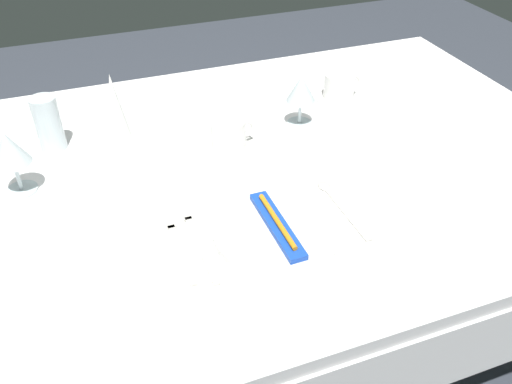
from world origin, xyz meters
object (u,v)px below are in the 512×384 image
object	(u,v)px
toothbrush_package	(277,224)
fork_outer	(198,240)
spoon_soup	(337,202)
drink_tumbler	(49,127)
fork_inner	(178,245)
napkin_folded	(115,107)
wine_glass_left	(301,91)
dinner_plate	(277,231)
wine_glass_centre	(9,151)
coffee_cup_right	(229,133)
coffee_cup_left	(340,86)

from	to	relation	value
toothbrush_package	fork_outer	distance (m)	0.16
spoon_soup	drink_tumbler	distance (m)	0.71
fork_inner	napkin_folded	bearing A→B (deg)	95.64
fork_inner	spoon_soup	bearing A→B (deg)	2.53
wine_glass_left	drink_tumbler	world-z (taller)	wine_glass_left
dinner_plate	wine_glass_centre	xyz separation A→B (m)	(-0.47, 0.33, 0.10)
toothbrush_package	napkin_folded	distance (m)	0.53
wine_glass_left	napkin_folded	xyz separation A→B (m)	(-0.46, 0.09, -0.01)
wine_glass_left	wine_glass_centre	bearing A→B (deg)	-175.33
coffee_cup_right	fork_outer	bearing A→B (deg)	-118.44
wine_glass_centre	drink_tumbler	xyz separation A→B (m)	(0.08, 0.16, -0.04)
dinner_plate	wine_glass_left	world-z (taller)	wine_glass_left
spoon_soup	wine_glass_left	size ratio (longest dim) A/B	1.53
spoon_soup	napkin_folded	bearing A→B (deg)	132.84
spoon_soup	wine_glass_centre	bearing A→B (deg)	156.29
fork_inner	wine_glass_left	distance (m)	0.55
napkin_folded	drink_tumbler	bearing A→B (deg)	175.99
toothbrush_package	spoon_soup	world-z (taller)	toothbrush_package
fork_outer	napkin_folded	world-z (taller)	napkin_folded
coffee_cup_right	wine_glass_centre	size ratio (longest dim) A/B	0.75
toothbrush_package	coffee_cup_left	world-z (taller)	coffee_cup_left
dinner_plate	wine_glass_centre	bearing A→B (deg)	145.37
fork_inner	drink_tumbler	distance (m)	0.50
dinner_plate	spoon_soup	world-z (taller)	dinner_plate
spoon_soup	wine_glass_left	xyz separation A→B (m)	(0.06, 0.33, 0.10)
coffee_cup_left	coffee_cup_right	bearing A→B (deg)	-159.79
fork_outer	fork_inner	xyz separation A→B (m)	(-0.04, -0.00, 0.00)
coffee_cup_left	napkin_folded	world-z (taller)	napkin_folded
fork_inner	spoon_soup	size ratio (longest dim) A/B	0.97
toothbrush_package	drink_tumbler	bearing A→B (deg)	129.13
spoon_soup	fork_outer	bearing A→B (deg)	-177.39
coffee_cup_right	drink_tumbler	xyz separation A→B (m)	(-0.41, 0.15, 0.02)
fork_outer	drink_tumbler	size ratio (longest dim) A/B	1.70
coffee_cup_left	wine_glass_left	size ratio (longest dim) A/B	0.79
toothbrush_package	drink_tumbler	distance (m)	0.63
dinner_plate	napkin_folded	world-z (taller)	napkin_folded
drink_tumbler	spoon_soup	bearing A→B (deg)	-38.24
dinner_plate	coffee_cup_left	world-z (taller)	coffee_cup_left
coffee_cup_right	spoon_soup	bearing A→B (deg)	-62.25
coffee_cup_right	fork_inner	bearing A→B (deg)	-123.79
coffee_cup_right	wine_glass_left	distance (m)	0.22
dinner_plate	napkin_folded	size ratio (longest dim) A/B	1.45
fork_outer	fork_inner	world-z (taller)	same
dinner_plate	coffee_cup_left	xyz separation A→B (m)	(0.38, 0.47, 0.04)
coffee_cup_left	fork_outer	bearing A→B (deg)	-140.70
dinner_plate	fork_inner	world-z (taller)	dinner_plate
drink_tumbler	fork_inner	bearing A→B (deg)	-65.82
fork_inner	coffee_cup_right	size ratio (longest dim) A/B	1.87
fork_outer	spoon_soup	distance (m)	0.31
fork_outer	dinner_plate	bearing A→B (deg)	-12.79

